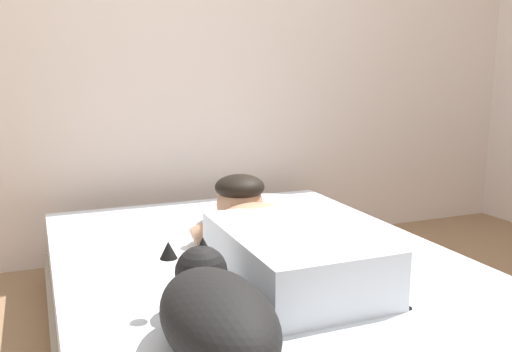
# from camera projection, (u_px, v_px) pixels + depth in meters

# --- Properties ---
(back_wall) EXTENTS (4.40, 0.12, 2.50)m
(back_wall) POSITION_uv_depth(u_px,v_px,m) (182.00, 28.00, 2.99)
(back_wall) COLOR silver
(back_wall) RESTS_ON ground
(bed) EXTENTS (1.47, 2.05, 0.35)m
(bed) POSITION_uv_depth(u_px,v_px,m) (262.00, 305.00, 2.03)
(bed) COLOR gray
(bed) RESTS_ON ground
(pillow) EXTENTS (0.52, 0.32, 0.11)m
(pillow) POSITION_uv_depth(u_px,v_px,m) (257.00, 208.00, 2.53)
(pillow) COLOR silver
(pillow) RESTS_ON bed
(person_lying) EXTENTS (0.43, 0.92, 0.27)m
(person_lying) POSITION_uv_depth(u_px,v_px,m) (277.00, 240.00, 1.89)
(person_lying) COLOR silver
(person_lying) RESTS_ON bed
(dog) EXTENTS (0.26, 0.57, 0.21)m
(dog) POSITION_uv_depth(u_px,v_px,m) (215.00, 312.00, 1.33)
(dog) COLOR black
(dog) RESTS_ON bed
(coffee_cup) EXTENTS (0.12, 0.09, 0.07)m
(coffee_cup) POSITION_uv_depth(u_px,v_px,m) (249.00, 222.00, 2.37)
(coffee_cup) COLOR #D84C47
(coffee_cup) RESTS_ON bed
(cell_phone) EXTENTS (0.07, 0.14, 0.01)m
(cell_phone) POSITION_uv_depth(u_px,v_px,m) (388.00, 301.00, 1.63)
(cell_phone) COLOR black
(cell_phone) RESTS_ON bed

